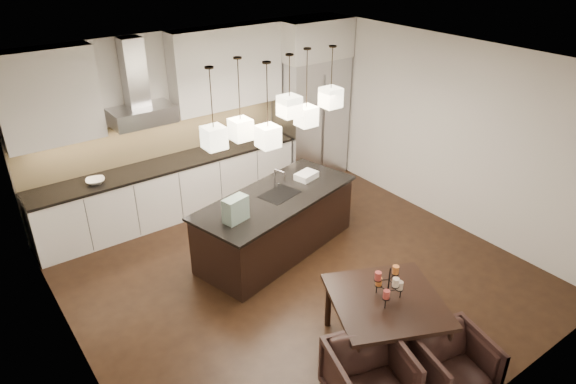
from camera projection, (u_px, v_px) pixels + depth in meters
floor at (297, 274)px, 6.88m from camera, size 5.50×5.50×0.02m
ceiling at (299, 64)px, 5.57m from camera, size 5.50×5.50×0.02m
wall_back at (193, 119)px, 8.20m from camera, size 5.50×0.02×2.80m
wall_front at (499, 298)px, 4.25m from camera, size 5.50×0.02×2.80m
wall_left at (62, 257)px, 4.78m from camera, size 0.02×5.50×2.80m
wall_right at (444, 132)px, 7.67m from camera, size 0.02×5.50×2.80m
refrigerator at (311, 118)px, 9.18m from camera, size 1.20×0.72×2.15m
fridge_panel at (312, 38)px, 8.53m from camera, size 1.26×0.72×0.65m
lower_cabinets at (172, 190)px, 8.08m from camera, size 4.21×0.62×0.88m
countertop at (169, 163)px, 7.87m from camera, size 4.21×0.66×0.04m
backsplash at (159, 137)px, 7.93m from camera, size 4.21×0.02×0.63m
upper_cab_left at (48, 98)px, 6.60m from camera, size 1.25×0.35×1.25m
upper_cab_right at (227, 68)px, 7.99m from camera, size 1.85×0.35×1.25m
hood_canopy at (142, 115)px, 7.36m from camera, size 0.90×0.52×0.24m
hood_chimney at (134, 72)px, 7.17m from camera, size 0.30×0.28×0.96m
fruit_bowl at (95, 181)px, 7.21m from camera, size 0.32×0.32×0.06m
island_body at (276, 224)px, 7.21m from camera, size 2.51×1.48×0.83m
island_top at (276, 197)px, 7.01m from camera, size 2.60×1.57×0.04m
faucet at (275, 180)px, 7.03m from camera, size 0.15×0.24×0.36m
tote_bag at (236, 209)px, 6.34m from camera, size 0.35×0.24×0.32m
food_container at (306, 176)px, 7.45m from camera, size 0.37×0.30×0.09m
dining_table at (384, 324)px, 5.51m from camera, size 1.49×1.49×0.68m
candelabra at (389, 284)px, 5.26m from camera, size 0.43×0.43×0.40m
candle_a at (400, 285)px, 5.30m from camera, size 0.09×0.09×0.09m
candle_b at (379, 281)px, 5.36m from camera, size 0.09×0.09×0.09m
candle_c at (386, 294)px, 5.17m from camera, size 0.09×0.09×0.09m
candle_d at (396, 270)px, 5.30m from camera, size 0.09×0.09×0.09m
candle_e at (378, 276)px, 5.21m from camera, size 0.09×0.09×0.09m
candle_f at (396, 282)px, 5.11m from camera, size 0.09×0.09×0.09m
armchair_left at (369, 379)px, 4.85m from camera, size 0.91×0.92×0.68m
armchair_right at (453, 366)px, 5.01m from camera, size 0.83×0.85×0.64m
pendant_a at (214, 138)px, 5.88m from camera, size 0.24×0.24×0.26m
pendant_b at (241, 129)px, 6.30m from camera, size 0.24×0.24×0.26m
pendant_c at (289, 106)px, 6.34m from camera, size 0.24×0.24×0.26m
pendant_d at (306, 116)px, 6.74m from camera, size 0.24×0.24×0.26m
pendant_e at (331, 97)px, 6.77m from camera, size 0.24×0.24×0.26m
pendant_f at (268, 136)px, 6.11m from camera, size 0.24×0.24×0.26m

